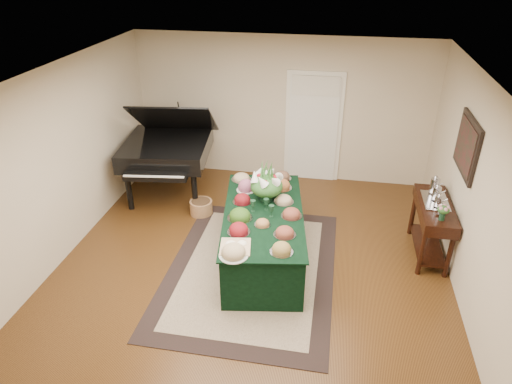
% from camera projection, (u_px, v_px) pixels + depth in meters
% --- Properties ---
extents(ground, '(6.00, 6.00, 0.00)m').
position_uv_depth(ground, '(252.00, 266.00, 6.55)').
color(ground, black).
rests_on(ground, ground).
extents(area_rug, '(2.31, 3.23, 0.01)m').
position_uv_depth(area_rug, '(251.00, 269.00, 6.48)').
color(area_rug, black).
rests_on(area_rug, ground).
extents(kitchen_doorway, '(1.05, 0.07, 2.10)m').
position_uv_depth(kitchen_doorway, '(313.00, 129.00, 8.53)').
color(kitchen_doorway, white).
rests_on(kitchen_doorway, ground).
extents(buffet_table, '(1.44, 2.46, 0.79)m').
position_uv_depth(buffet_table, '(263.00, 236.00, 6.52)').
color(buffet_table, black).
rests_on(buffet_table, ground).
extents(food_platters, '(1.20, 2.43, 0.14)m').
position_uv_depth(food_platters, '(260.00, 207.00, 6.37)').
color(food_platters, silver).
rests_on(food_platters, buffet_table).
extents(cutting_board, '(0.42, 0.42, 0.10)m').
position_uv_depth(cutting_board, '(235.00, 245.00, 5.60)').
color(cutting_board, tan).
rests_on(cutting_board, buffet_table).
extents(green_goblets, '(0.35, 0.24, 0.18)m').
position_uv_depth(green_goblets, '(263.00, 207.00, 6.28)').
color(green_goblets, '#14321E').
rests_on(green_goblets, buffet_table).
extents(floral_centerpiece, '(0.49, 0.49, 0.49)m').
position_uv_depth(floral_centerpiece, '(267.00, 182.00, 6.50)').
color(floral_centerpiece, '#14321E').
rests_on(floral_centerpiece, buffet_table).
extents(grand_piano, '(1.70, 1.90, 1.78)m').
position_uv_depth(grand_piano, '(167.00, 148.00, 8.03)').
color(grand_piano, black).
rests_on(grand_piano, ground).
extents(wicker_basket, '(0.38, 0.38, 0.24)m').
position_uv_depth(wicker_basket, '(201.00, 207.00, 7.77)').
color(wicker_basket, '#8E5F39').
rests_on(wicker_basket, ground).
extents(mahogany_sideboard, '(0.45, 1.22, 0.85)m').
position_uv_depth(mahogany_sideboard, '(434.00, 216.00, 6.51)').
color(mahogany_sideboard, black).
rests_on(mahogany_sideboard, ground).
extents(tea_service, '(0.34, 0.74, 0.30)m').
position_uv_depth(tea_service, '(437.00, 195.00, 6.41)').
color(tea_service, silver).
rests_on(tea_service, mahogany_sideboard).
extents(pink_bouquet, '(0.18, 0.18, 0.22)m').
position_uv_depth(pink_bouquet, '(443.00, 210.00, 5.98)').
color(pink_bouquet, '#14321E').
rests_on(pink_bouquet, mahogany_sideboard).
extents(wall_painting, '(0.05, 0.95, 0.75)m').
position_uv_depth(wall_painting, '(467.00, 146.00, 5.95)').
color(wall_painting, black).
rests_on(wall_painting, ground).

